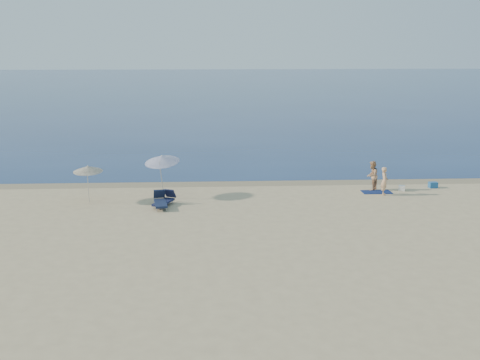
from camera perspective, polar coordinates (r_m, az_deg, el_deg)
The scene contains 12 objects.
ground at distance 19.74m, azimuth 14.45°, elevation -13.20°, with size 160.00×160.00×0.00m, color tan.
sea at distance 117.30m, azimuth -0.23°, elevation 8.76°, with size 240.00×160.00×0.01m, color #0D224F.
wet_sand_strip at distance 37.68m, azimuth 5.75°, elevation -0.25°, with size 240.00×1.60×0.00m, color #847254.
person_left at distance 35.30m, azimuth 13.53°, elevation -0.10°, with size 0.59×0.39×1.63m, color tan.
person_right at distance 36.27m, azimuth 12.42°, elevation 0.40°, with size 0.85×0.66×1.75m, color tan.
beach_towel at distance 36.01m, azimuth 12.82°, elevation -1.11°, with size 1.69×0.94×0.03m, color #0E1A46.
white_bag at distance 36.69m, azimuth 15.08°, elevation -0.75°, with size 0.37×0.32×0.32m, color silver.
blue_cooler at distance 37.98m, azimuth 17.83°, elevation -0.44°, with size 0.49×0.35×0.35m, color #1B5493.
umbrella_near at distance 33.87m, azimuth -7.43°, elevation 1.97°, with size 2.59×2.61×2.58m.
umbrella_far at distance 33.62m, azimuth -14.23°, elevation 1.03°, with size 1.66×1.68×2.13m.
lounger_left at distance 32.18m, azimuth -7.56°, elevation -2.04°, with size 0.88×1.95×0.83m.
lounger_right at distance 32.42m, azimuth -7.17°, elevation -1.95°, with size 1.23×1.88×0.79m.
Camera 1 is at (-5.69, -16.85, 8.56)m, focal length 45.00 mm.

